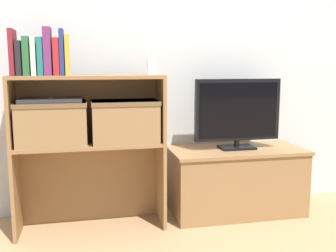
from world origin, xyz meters
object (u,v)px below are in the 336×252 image
book_mustard (67,56)px  book_maroon (13,53)px  book_forest (27,56)px  storage_basket_left (52,122)px  tv (238,112)px  book_navy (62,53)px  book_plum (48,52)px  baby_monitor (152,67)px  storage_basket_right (125,119)px  book_charcoal (19,58)px  book_teal (41,57)px  book_ivory (34,57)px  book_crimson (56,57)px  laptop (51,100)px  tv_stand (236,180)px

book_mustard → book_maroon: bearing=180.0°
book_forest → storage_basket_left: book_forest is taller
tv → book_maroon: book_maroon is taller
book_forest → book_navy: size_ratio=0.83×
book_plum → storage_basket_left: book_plum is taller
book_navy → baby_monitor: book_navy is taller
book_mustard → storage_basket_right: book_mustard is taller
baby_monitor → tv: bearing=6.2°
book_plum → book_mustard: size_ratio=1.19×
book_charcoal → book_teal: bearing=0.0°
tv → book_forest: bearing=-175.6°
book_maroon → book_teal: size_ratio=1.20×
tv → book_navy: size_ratio=2.28×
book_maroon → book_forest: book_maroon is taller
book_charcoal → book_ivory: (0.07, -0.00, 0.01)m
book_crimson → book_charcoal: bearing=180.0°
book_charcoal → laptop: (0.15, 0.02, -0.22)m
tv_stand → book_charcoal: 1.49m
book_plum → storage_basket_right: bearing=2.7°
book_forest → book_plum: 0.11m
book_mustard → baby_monitor: bearing=4.2°
baby_monitor → storage_basket_left: size_ratio=0.32×
book_maroon → laptop: (0.18, 0.02, -0.25)m
storage_basket_left → laptop: laptop is taller
book_forest → book_plum: bearing=0.0°
book_ivory → book_crimson: (0.11, 0.00, -0.00)m
book_maroon → storage_basket_left: 0.41m
book_maroon → book_teal: book_maroon is taller
book_maroon → laptop: 0.31m
book_charcoal → book_plum: 0.15m
tv_stand → book_charcoal: size_ratio=4.73×
book_crimson → book_plum: bearing=180.0°
tv_stand → book_crimson: 1.34m
book_ivory → baby_monitor: 0.64m
book_maroon → baby_monitor: 0.75m
book_forest → book_mustard: size_ratio=0.95×
book_navy → book_crimson: bearing=180.0°
book_crimson → tv: bearing=5.0°
book_ivory → baby_monitor: book_ivory is taller
book_maroon → book_plum: (0.18, 0.00, 0.01)m
tv_stand → book_plum: size_ratio=3.39×
tv_stand → laptop: bearing=-176.1°
book_maroon → storage_basket_left: bearing=6.2°
book_ivory → storage_basket_left: (0.07, 0.02, -0.35)m
book_forest → book_mustard: (0.21, 0.00, 0.01)m
book_maroon → tv: bearing=4.2°
book_charcoal → storage_basket_left: bearing=7.4°
tv → book_navy: 1.12m
book_ivory → book_mustard: bearing=0.0°
book_crimson → book_teal: bearing=180.0°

